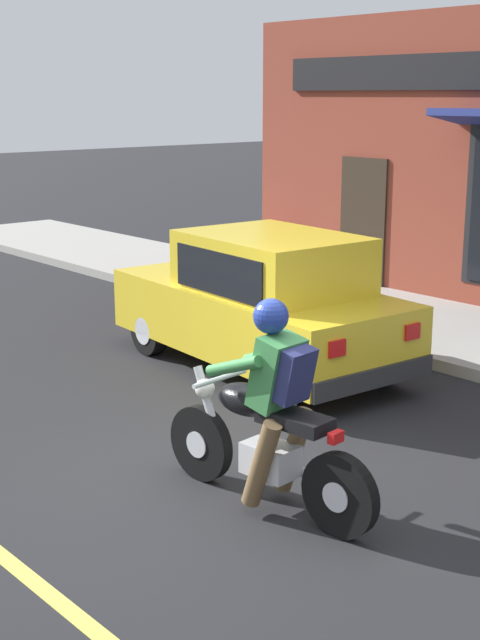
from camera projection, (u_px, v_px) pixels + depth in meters
ground_plane at (224, 490)px, 7.03m from camera, size 80.00×80.00×0.00m
sidewalk_curb at (363, 313)px, 12.48m from camera, size 2.60×22.00×0.14m
motorcycle_with_rider at (268, 422)px, 6.60m from camera, size 0.60×2.02×1.62m
car_hatchback at (262, 303)px, 9.98m from camera, size 1.94×3.90×1.57m
fire_hydrant at (275, 246)px, 14.91m from camera, size 0.36×0.24×0.88m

